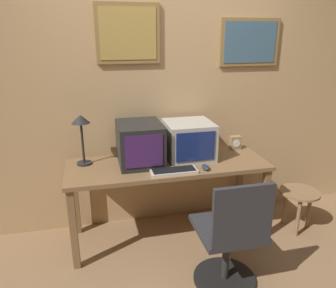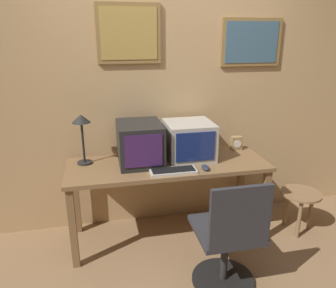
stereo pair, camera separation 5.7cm
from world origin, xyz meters
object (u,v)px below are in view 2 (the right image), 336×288
at_px(mouse_near_keyboard, 205,168).
at_px(desk_clock, 236,143).
at_px(monitor_right, 189,140).
at_px(keyboard_main, 174,171).
at_px(desk_lamp, 82,126).
at_px(side_stool, 300,200).
at_px(monitor_left, 140,143).
at_px(office_chair, 229,242).

xyz_separation_m(mouse_near_keyboard, desk_clock, (0.45, 0.41, 0.05)).
xyz_separation_m(monitor_right, keyboard_main, (-0.21, -0.30, -0.16)).
bearing_deg(keyboard_main, monitor_right, 54.63).
relative_size(keyboard_main, desk_lamp, 0.87).
distance_m(mouse_near_keyboard, side_stool, 1.07).
bearing_deg(desk_clock, monitor_left, -172.22).
xyz_separation_m(office_chair, side_stool, (0.96, 0.57, -0.07)).
bearing_deg(keyboard_main, mouse_near_keyboard, -0.31).
bearing_deg(desk_clock, desk_lamp, -177.99).
distance_m(monitor_right, desk_lamp, 0.95).
distance_m(monitor_left, monitor_right, 0.45).
relative_size(monitor_right, keyboard_main, 1.09).
relative_size(keyboard_main, desk_clock, 2.85).
relative_size(monitor_left, monitor_right, 1.09).
relative_size(desk_clock, side_stool, 0.33).
distance_m(desk_clock, side_stool, 0.81).
height_order(mouse_near_keyboard, side_stool, mouse_near_keyboard).
bearing_deg(monitor_left, keyboard_main, -49.11).
height_order(keyboard_main, desk_clock, desk_clock).
bearing_deg(desk_clock, side_stool, -36.09).
bearing_deg(mouse_near_keyboard, desk_clock, 42.13).
bearing_deg(keyboard_main, desk_lamp, 153.67).
distance_m(monitor_left, office_chair, 1.11).
xyz_separation_m(monitor_left, side_stool, (1.49, -0.25, -0.60)).
bearing_deg(desk_lamp, keyboard_main, -26.33).
height_order(monitor_right, mouse_near_keyboard, monitor_right).
xyz_separation_m(monitor_right, side_stool, (1.04, -0.27, -0.59)).
bearing_deg(office_chair, keyboard_main, 117.96).
relative_size(desk_clock, office_chair, 0.15).
xyz_separation_m(monitor_right, office_chair, (0.08, -0.84, -0.52)).
relative_size(desk_lamp, side_stool, 1.09).
height_order(desk_lamp, office_chair, desk_lamp).
distance_m(monitor_right, side_stool, 1.22).
xyz_separation_m(mouse_near_keyboard, office_chair, (0.01, -0.54, -0.37)).
bearing_deg(side_stool, keyboard_main, -178.66).
distance_m(monitor_left, mouse_near_keyboard, 0.61).
distance_m(mouse_near_keyboard, desk_clock, 0.62).
relative_size(monitor_right, mouse_near_keyboard, 3.70).
bearing_deg(side_stool, mouse_near_keyboard, -178.20).
xyz_separation_m(monitor_right, desk_lamp, (-0.94, 0.06, 0.18)).
height_order(desk_lamp, side_stool, desk_lamp).
xyz_separation_m(monitor_left, desk_lamp, (-0.48, 0.08, 0.16)).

